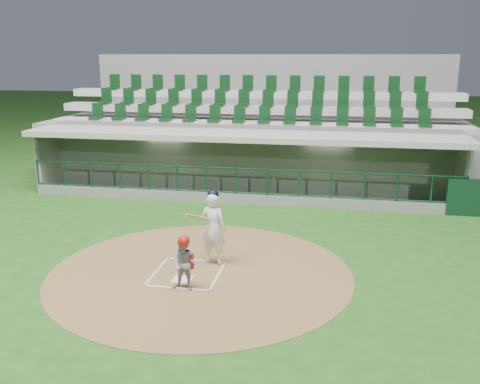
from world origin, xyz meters
name	(u,v)px	position (x,y,z in m)	size (l,w,h in m)	color
ground	(191,269)	(0.00, 0.00, 0.00)	(120.00, 120.00, 0.00)	#1D4A15
dirt_circle	(201,273)	(0.30, -0.20, 0.01)	(7.20, 7.20, 0.01)	brown
home_plate	(182,279)	(0.00, -0.70, 0.02)	(0.43, 0.43, 0.02)	white
batter_box_chalk	(187,273)	(0.00, -0.30, 0.02)	(1.55, 1.80, 0.01)	silver
dugout_structure	(252,166)	(0.22, 7.83, 0.96)	(16.40, 3.70, 3.00)	gray
seating_deck	(258,141)	(0.00, 10.91, 1.42)	(17.00, 6.72, 5.15)	slate
batter	(213,227)	(0.47, 0.46, 0.95)	(0.91, 0.94, 1.88)	white
catcher	(184,263)	(0.20, -1.17, 0.63)	(0.61, 0.49, 1.25)	gray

